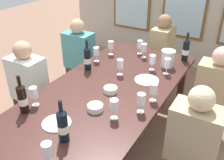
# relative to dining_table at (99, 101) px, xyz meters

# --- Properties ---
(ground_plane) EXTENTS (12.00, 12.00, 0.00)m
(ground_plane) POSITION_rel_dining_table_xyz_m (0.00, 0.00, -0.68)
(ground_plane) COLOR #89634D
(dining_table) EXTENTS (1.09, 2.57, 0.74)m
(dining_table) POSITION_rel_dining_table_xyz_m (0.00, 0.00, 0.00)
(dining_table) COLOR #3F221D
(dining_table) RESTS_ON ground
(white_plate_0) EXTENTS (0.25, 0.25, 0.01)m
(white_plate_0) POSITION_rel_dining_table_xyz_m (0.26, 0.48, 0.07)
(white_plate_0) COLOR white
(white_plate_0) RESTS_ON dining_table
(white_plate_1) EXTENTS (0.23, 0.23, 0.01)m
(white_plate_1) POSITION_rel_dining_table_xyz_m (-0.07, -0.51, 0.07)
(white_plate_1) COLOR white
(white_plate_1) RESTS_ON dining_table
(metal_pitcher) EXTENTS (0.16, 0.16, 0.19)m
(metal_pitcher) POSITION_rel_dining_table_xyz_m (0.33, 0.89, 0.16)
(metal_pitcher) COLOR silver
(metal_pitcher) RESTS_ON dining_table
(wine_bottle_0) EXTENTS (0.08, 0.08, 0.33)m
(wine_bottle_0) POSITION_rel_dining_table_xyz_m (-0.40, -0.52, 0.19)
(wine_bottle_0) COLOR black
(wine_bottle_0) RESTS_ON dining_table
(wine_bottle_1) EXTENTS (0.08, 0.08, 0.33)m
(wine_bottle_1) POSITION_rel_dining_table_xyz_m (0.10, -0.62, 0.19)
(wine_bottle_1) COLOR black
(wine_bottle_1) RESTS_ON dining_table
(wine_bottle_2) EXTENTS (0.08, 0.08, 0.34)m
(wine_bottle_2) POSITION_rel_dining_table_xyz_m (-0.39, 0.38, 0.19)
(wine_bottle_2) COLOR black
(wine_bottle_2) RESTS_ON dining_table
(wine_bottle_3) EXTENTS (0.08, 0.08, 0.34)m
(wine_bottle_3) POSITION_rel_dining_table_xyz_m (0.45, 1.15, 0.19)
(wine_bottle_3) COLOR black
(wine_bottle_3) RESTS_ON dining_table
(tasting_bowl_0) EXTENTS (0.13, 0.13, 0.05)m
(tasting_bowl_0) POSITION_rel_dining_table_xyz_m (0.06, 0.10, 0.08)
(tasting_bowl_0) COLOR white
(tasting_bowl_0) RESTS_ON dining_table
(tasting_bowl_1) EXTENTS (0.13, 0.13, 0.05)m
(tasting_bowl_1) POSITION_rel_dining_table_xyz_m (0.09, -0.21, 0.09)
(tasting_bowl_1) COLOR white
(tasting_bowl_1) RESTS_ON dining_table
(wine_glass_0) EXTENTS (0.07, 0.07, 0.17)m
(wine_glass_0) POSITION_rel_dining_table_xyz_m (-0.03, 0.45, 0.18)
(wine_glass_0) COLOR white
(wine_glass_0) RESTS_ON dining_table
(wine_glass_1) EXTENTS (0.07, 0.07, 0.17)m
(wine_glass_1) POSITION_rel_dining_table_xyz_m (0.45, 0.17, 0.18)
(wine_glass_1) COLOR white
(wine_glass_1) RESTS_ON dining_table
(wine_glass_2) EXTENTS (0.07, 0.07, 0.17)m
(wine_glass_2) POSITION_rel_dining_table_xyz_m (0.38, 0.71, 0.18)
(wine_glass_2) COLOR white
(wine_glass_2) RESTS_ON dining_table
(wine_glass_3) EXTENTS (0.07, 0.07, 0.17)m
(wine_glass_3) POSITION_rel_dining_table_xyz_m (0.21, 0.72, 0.18)
(wine_glass_3) COLOR white
(wine_glass_3) RESTS_ON dining_table
(wine_glass_4) EXTENTS (0.07, 0.07, 0.17)m
(wine_glass_4) POSITION_rel_dining_table_xyz_m (-0.39, -0.40, 0.18)
(wine_glass_4) COLOR white
(wine_glass_4) RESTS_ON dining_table
(wine_glass_5) EXTENTS (0.07, 0.07, 0.17)m
(wine_glass_5) POSITION_rel_dining_table_xyz_m (-0.09, 1.05, 0.18)
(wine_glass_5) COLOR white
(wine_glass_5) RESTS_ON dining_table
(wine_glass_6) EXTENTS (0.07, 0.07, 0.17)m
(wine_glass_6) POSITION_rel_dining_table_xyz_m (-0.38, 0.85, 0.18)
(wine_glass_6) COLOR white
(wine_glass_6) RESTS_ON dining_table
(wine_glass_7) EXTENTS (0.07, 0.07, 0.17)m
(wine_glass_7) POSITION_rel_dining_table_xyz_m (0.43, -0.04, 0.18)
(wine_glass_7) COLOR white
(wine_glass_7) RESTS_ON dining_table
(wine_glass_8) EXTENTS (0.07, 0.07, 0.17)m
(wine_glass_8) POSITION_rel_dining_table_xyz_m (0.28, -0.22, 0.18)
(wine_glass_8) COLOR white
(wine_glass_8) RESTS_ON dining_table
(wine_glass_9) EXTENTS (0.07, 0.07, 0.17)m
(wine_glass_9) POSITION_rel_dining_table_xyz_m (0.17, -0.84, 0.18)
(wine_glass_9) COLOR white
(wine_glass_9) RESTS_ON dining_table
(wine_glass_10) EXTENTS (0.07, 0.07, 0.17)m
(wine_glass_10) POSITION_rel_dining_table_xyz_m (-0.43, 0.60, 0.18)
(wine_glass_10) COLOR white
(wine_glass_10) RESTS_ON dining_table
(wine_glass_11) EXTENTS (0.07, 0.07, 0.17)m
(wine_glass_11) POSITION_rel_dining_table_xyz_m (0.00, 0.98, 0.18)
(wine_glass_11) COLOR white
(wine_glass_11) RESTS_ON dining_table
(seated_person_2) EXTENTS (0.38, 0.24, 1.11)m
(seated_person_2) POSITION_rel_dining_table_xyz_m (-0.88, -0.05, -0.15)
(seated_person_2) COLOR #342E34
(seated_person_2) RESTS_ON ground
(seated_person_3) EXTENTS (0.38, 0.24, 1.11)m
(seated_person_3) POSITION_rel_dining_table_xyz_m (0.88, -0.03, -0.15)
(seated_person_3) COLOR #352A43
(seated_person_3) RESTS_ON ground
(seated_person_4) EXTENTS (0.38, 0.24, 1.11)m
(seated_person_4) POSITION_rel_dining_table_xyz_m (-0.88, 0.86, -0.15)
(seated_person_4) COLOR #37333B
(seated_person_4) RESTS_ON ground
(seated_person_5) EXTENTS (0.38, 0.24, 1.11)m
(seated_person_5) POSITION_rel_dining_table_xyz_m (0.88, 0.81, -0.15)
(seated_person_5) COLOR #3A2F32
(seated_person_5) RESTS_ON ground
(seated_person_6) EXTENTS (0.24, 0.38, 1.11)m
(seated_person_6) POSITION_rel_dining_table_xyz_m (0.00, 1.64, -0.15)
(seated_person_6) COLOR #282C33
(seated_person_6) RESTS_ON ground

